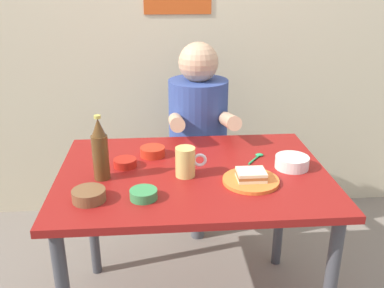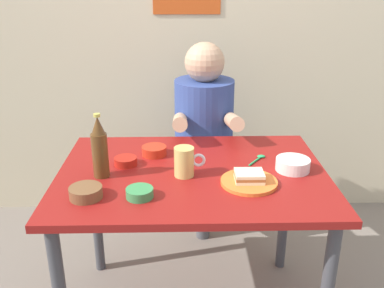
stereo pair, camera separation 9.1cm
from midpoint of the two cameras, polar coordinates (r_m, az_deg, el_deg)
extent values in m
cube|color=beige|center=(2.65, -2.82, 17.48)|extent=(4.40, 0.08, 2.60)
cube|color=maroon|center=(1.78, -1.34, -4.06)|extent=(1.10, 0.80, 0.03)
cylinder|color=#3F3F44|center=(2.29, -14.28, -9.00)|extent=(0.05, 0.05, 0.71)
cylinder|color=#3F3F44|center=(2.32, 10.53, -8.14)|extent=(0.05, 0.05, 0.71)
cylinder|color=#4C4C51|center=(2.58, -0.27, -8.30)|extent=(0.08, 0.08, 0.41)
cylinder|color=maroon|center=(2.48, -0.28, -3.79)|extent=(0.34, 0.34, 0.04)
cylinder|color=#33478C|center=(2.37, -0.29, 2.33)|extent=(0.32, 0.32, 0.52)
sphere|color=tan|center=(2.27, -0.31, 10.78)|extent=(0.21, 0.21, 0.21)
cylinder|color=tan|center=(2.09, -3.35, 2.91)|extent=(0.07, 0.31, 0.14)
cylinder|color=tan|center=(2.11, 3.74, 3.09)|extent=(0.07, 0.31, 0.14)
cylinder|color=orange|center=(1.69, 6.27, -4.86)|extent=(0.22, 0.22, 0.01)
cube|color=beige|center=(1.68, 6.28, -4.46)|extent=(0.11, 0.09, 0.01)
cube|color=#9E592D|center=(1.67, 6.30, -4.09)|extent=(0.11, 0.09, 0.01)
cube|color=beige|center=(1.67, 6.32, -3.72)|extent=(0.11, 0.09, 0.01)
cylinder|color=#D1BC66|center=(1.71, -2.43, -2.41)|extent=(0.08, 0.08, 0.12)
torus|color=silver|center=(1.71, -0.48, -2.16)|extent=(0.06, 0.01, 0.06)
cylinder|color=#593819|center=(1.72, -13.50, -1.75)|extent=(0.06, 0.06, 0.18)
cone|color=#593819|center=(1.68, -13.87, 2.17)|extent=(0.05, 0.05, 0.07)
cylinder|color=#BFB74C|center=(1.66, -14.00, 3.50)|extent=(0.03, 0.03, 0.01)
cylinder|color=silver|center=(1.83, 11.72, -2.37)|extent=(0.14, 0.14, 0.05)
cylinder|color=tan|center=(1.82, 11.74, -2.06)|extent=(0.11, 0.11, 0.02)
cylinder|color=#388C4C|center=(1.57, -8.11, -6.64)|extent=(0.10, 0.10, 0.03)
cylinder|color=#5B643A|center=(1.57, -8.12, -6.39)|extent=(0.08, 0.08, 0.02)
cylinder|color=#B21E14|center=(1.83, -10.28, -2.48)|extent=(0.10, 0.10, 0.03)
cylinder|color=maroon|center=(1.83, -10.30, -2.26)|extent=(0.08, 0.08, 0.02)
cylinder|color=red|center=(1.92, -6.60, -1.02)|extent=(0.11, 0.11, 0.04)
cylinder|color=#A33521|center=(1.92, -6.61, -0.77)|extent=(0.09, 0.09, 0.02)
cylinder|color=brown|center=(1.60, -15.13, -6.59)|extent=(0.12, 0.12, 0.04)
cylinder|color=brown|center=(1.59, -15.16, -6.30)|extent=(0.10, 0.10, 0.02)
cylinder|color=#26A559|center=(1.88, 6.89, -2.06)|extent=(0.07, 0.09, 0.01)
ellipsoid|color=#26A559|center=(1.92, 7.59, -1.44)|extent=(0.04, 0.02, 0.01)
camera|label=1|loc=(0.05, -91.47, -0.59)|focal=40.21mm
camera|label=2|loc=(0.05, 88.53, 0.59)|focal=40.21mm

